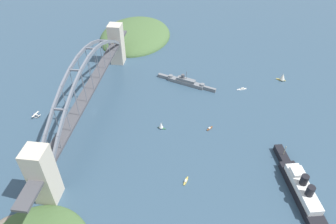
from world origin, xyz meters
name	(u,v)px	position (x,y,z in m)	size (l,w,h in m)	color
ground_plane	(94,112)	(0.00, 0.00, 0.00)	(1400.00, 1400.00, 0.00)	#334C60
harbor_arch_bridge	(89,90)	(0.00, 0.00, 28.01)	(275.24, 16.14, 65.86)	beige
headland_west_shore	(135,36)	(-185.75, 4.31, 0.00)	(134.39, 103.64, 31.19)	#476638
ocean_liner	(302,191)	(79.97, 193.23, 5.55)	(99.16, 28.99, 19.96)	black
naval_cruiser	(186,82)	(-64.96, 91.44, 3.05)	(28.41, 70.64, 17.27)	slate
seaplane_taxiing_near_bridge	(48,152)	(62.08, -21.27, 2.07)	(8.90, 8.90, 4.83)	#B7B7B2
seaplane_second_in_formation	(36,115)	(14.89, -55.40, 2.08)	(10.00, 8.78, 4.84)	#B7B7B2
small_boat_0	(242,89)	(-61.24, 156.78, 0.76)	(5.02, 11.14, 2.15)	silver
small_boat_1	(210,128)	(11.33, 121.23, 0.75)	(6.79, 5.59, 2.06)	brown
small_boat_2	(283,77)	(-86.93, 205.51, 4.89)	(7.45, 10.70, 10.45)	gold
small_boat_3	(161,125)	(16.20, 74.00, 4.01)	(5.06, 7.59, 8.56)	#2D6B3D
small_boat_4	(186,181)	(77.99, 103.25, 0.72)	(8.91, 3.48, 2.00)	gold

